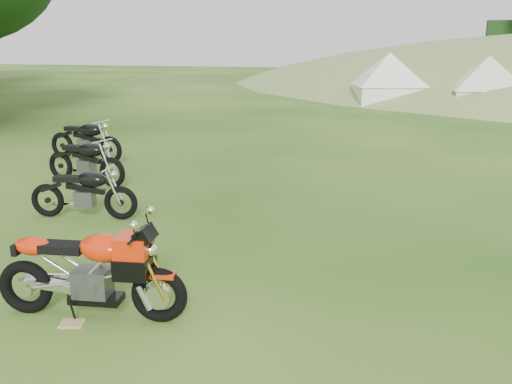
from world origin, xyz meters
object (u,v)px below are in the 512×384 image
(sport_motorcycle, at_px, (89,265))
(vintage_moto_b, at_px, (83,191))
(tent_left, at_px, (389,77))
(tent_mid, at_px, (488,81))
(vintage_moto_d, at_px, (85,160))
(plywood_board, at_px, (72,323))
(vintage_moto_c, at_px, (85,139))

(sport_motorcycle, relative_size, vintage_moto_b, 1.11)
(tent_left, relative_size, tent_mid, 1.03)
(vintage_moto_d, height_order, tent_left, tent_left)
(sport_motorcycle, xyz_separation_m, plywood_board, (-0.11, -0.21, -0.55))
(tent_left, bearing_deg, plywood_board, -109.25)
(sport_motorcycle, xyz_separation_m, tent_left, (1.40, 22.17, 0.65))
(plywood_board, relative_size, vintage_moto_b, 0.14)
(plywood_board, relative_size, vintage_moto_c, 0.12)
(vintage_moto_b, distance_m, tent_mid, 19.86)
(plywood_board, height_order, vintage_moto_c, vintage_moto_c)
(vintage_moto_c, bearing_deg, tent_left, 76.46)
(sport_motorcycle, xyz_separation_m, vintage_moto_c, (-4.50, 6.92, -0.04))
(vintage_moto_c, distance_m, vintage_moto_d, 2.36)
(tent_left, distance_m, tent_mid, 4.18)
(vintage_moto_d, relative_size, tent_mid, 0.68)
(plywood_board, height_order, vintage_moto_d, vintage_moto_d)
(vintage_moto_b, xyz_separation_m, tent_left, (3.37, 19.24, 0.77))
(plywood_board, bearing_deg, sport_motorcycle, 61.69)
(vintage_moto_c, bearing_deg, vintage_moto_d, -49.72)
(sport_motorcycle, distance_m, vintage_moto_d, 5.90)
(plywood_board, bearing_deg, vintage_moto_c, 121.61)
(vintage_moto_d, bearing_deg, tent_left, 84.88)
(sport_motorcycle, distance_m, vintage_moto_c, 8.26)
(sport_motorcycle, xyz_separation_m, vintage_moto_b, (-1.97, 2.93, -0.12))
(sport_motorcycle, height_order, vintage_moto_b, sport_motorcycle)
(vintage_moto_d, height_order, tent_mid, tent_mid)
(sport_motorcycle, bearing_deg, vintage_moto_d, 114.60)
(sport_motorcycle, height_order, tent_left, tent_left)
(vintage_moto_b, height_order, tent_mid, tent_mid)
(vintage_moto_b, xyz_separation_m, tent_mid, (7.47, 18.38, 0.74))
(vintage_moto_b, bearing_deg, tent_left, 70.54)
(sport_motorcycle, bearing_deg, vintage_moto_b, 115.44)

